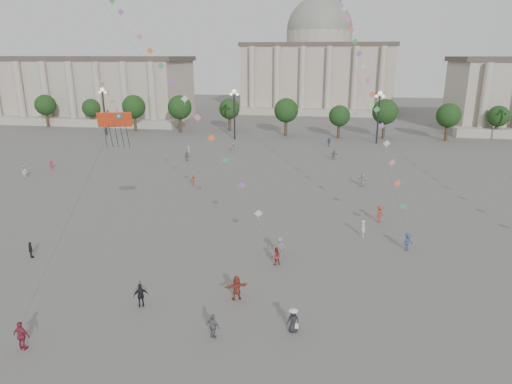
# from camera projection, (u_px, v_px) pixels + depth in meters

# --- Properties ---
(ground) EXTENTS (360.00, 360.00, 0.00)m
(ground) POSITION_uv_depth(u_px,v_px,m) (231.00, 327.00, 30.79)
(ground) COLOR #5C5957
(ground) RESTS_ON ground
(hall_west) EXTENTS (84.00, 26.22, 17.20)m
(hall_west) POSITION_uv_depth(u_px,v_px,m) (46.00, 88.00, 129.10)
(hall_west) COLOR #ACA090
(hall_west) RESTS_ON ground
(hall_central) EXTENTS (48.30, 34.30, 35.50)m
(hall_central) POSITION_uv_depth(u_px,v_px,m) (318.00, 65.00, 148.58)
(hall_central) COLOR #ACA090
(hall_central) RESTS_ON ground
(tree_row) EXTENTS (137.12, 5.12, 8.00)m
(tree_row) POSITION_uv_depth(u_px,v_px,m) (307.00, 111.00, 102.82)
(tree_row) COLOR #392A1C
(tree_row) RESTS_ON ground
(lamp_post_far_west) EXTENTS (2.00, 0.90, 10.65)m
(lamp_post_far_west) POSITION_uv_depth(u_px,v_px,m) (103.00, 103.00, 102.00)
(lamp_post_far_west) COLOR #262628
(lamp_post_far_west) RESTS_ON ground
(lamp_post_mid_west) EXTENTS (2.00, 0.90, 10.65)m
(lamp_post_mid_west) POSITION_uv_depth(u_px,v_px,m) (234.00, 105.00, 97.14)
(lamp_post_mid_west) COLOR #262628
(lamp_post_mid_west) RESTS_ON ground
(lamp_post_mid_east) EXTENTS (2.00, 0.90, 10.65)m
(lamp_post_mid_east) POSITION_uv_depth(u_px,v_px,m) (379.00, 108.00, 92.27)
(lamp_post_mid_east) COLOR #262628
(lamp_post_mid_east) RESTS_ON ground
(person_crowd_0) EXTENTS (1.11, 0.87, 1.76)m
(person_crowd_0) POSITION_uv_depth(u_px,v_px,m) (329.00, 142.00, 91.29)
(person_crowd_0) COLOR #354F78
(person_crowd_0) RESTS_ON ground
(person_crowd_1) EXTENTS (1.13, 1.01, 1.91)m
(person_crowd_1) POSITION_uv_depth(u_px,v_px,m) (25.00, 172.00, 67.66)
(person_crowd_1) COLOR silver
(person_crowd_1) RESTS_ON ground
(person_crowd_2) EXTENTS (1.09, 1.21, 1.62)m
(person_crowd_2) POSITION_uv_depth(u_px,v_px,m) (51.00, 165.00, 72.46)
(person_crowd_2) COLOR #9B2A3B
(person_crowd_2) RESTS_ON ground
(person_crowd_4) EXTENTS (1.14, 1.58, 1.65)m
(person_crowd_4) POSITION_uv_depth(u_px,v_px,m) (233.00, 147.00, 86.20)
(person_crowd_4) COLOR beige
(person_crowd_4) RESTS_ON ground
(person_crowd_6) EXTENTS (1.34, 0.89, 1.94)m
(person_crowd_6) POSITION_uv_depth(u_px,v_px,m) (280.00, 247.00, 41.27)
(person_crowd_6) COLOR slate
(person_crowd_6) RESTS_ON ground
(person_crowd_7) EXTENTS (1.71, 1.29, 1.80)m
(person_crowd_7) POSITION_uv_depth(u_px,v_px,m) (363.00, 180.00, 63.50)
(person_crowd_7) COLOR #B1B0AC
(person_crowd_7) RESTS_ON ground
(person_crowd_8) EXTENTS (1.28, 1.42, 1.91)m
(person_crowd_8) POSITION_uv_depth(u_px,v_px,m) (380.00, 214.00, 49.83)
(person_crowd_8) COLOR #953828
(person_crowd_8) RESTS_ON ground
(person_crowd_10) EXTENTS (0.55, 0.67, 1.57)m
(person_crowd_10) POSITION_uv_depth(u_px,v_px,m) (189.00, 150.00, 84.14)
(person_crowd_10) COLOR silver
(person_crowd_10) RESTS_ON ground
(person_crowd_12) EXTENTS (1.56, 0.66, 1.63)m
(person_crowd_12) POSITION_uv_depth(u_px,v_px,m) (334.00, 155.00, 79.85)
(person_crowd_12) COLOR slate
(person_crowd_12) RESTS_ON ground
(person_crowd_13) EXTENTS (0.65, 0.75, 1.73)m
(person_crowd_13) POSITION_uv_depth(u_px,v_px,m) (363.00, 228.00, 45.98)
(person_crowd_13) COLOR silver
(person_crowd_13) RESTS_ON ground
(person_crowd_16) EXTENTS (1.07, 0.53, 1.75)m
(person_crowd_16) POSITION_uv_depth(u_px,v_px,m) (187.00, 156.00, 78.84)
(person_crowd_16) COLOR slate
(person_crowd_16) RESTS_ON ground
(person_crowd_17) EXTENTS (0.73, 1.09, 1.57)m
(person_crowd_17) POSITION_uv_depth(u_px,v_px,m) (194.00, 180.00, 63.71)
(person_crowd_17) COLOR #984029
(person_crowd_17) RESTS_ON ground
(tourist_0) EXTENTS (1.17, 0.56, 1.94)m
(tourist_0) POSITION_uv_depth(u_px,v_px,m) (22.00, 336.00, 28.23)
(tourist_0) COLOR maroon
(tourist_0) RESTS_ON ground
(tourist_1) EXTENTS (0.93, 0.85, 1.53)m
(tourist_1) POSITION_uv_depth(u_px,v_px,m) (31.00, 250.00, 41.12)
(tourist_1) COLOR black
(tourist_1) RESTS_ON ground
(tourist_2) EXTENTS (1.84, 1.31, 1.91)m
(tourist_2) POSITION_uv_depth(u_px,v_px,m) (237.00, 288.00, 34.05)
(tourist_2) COLOR #973729
(tourist_2) RESTS_ON ground
(tourist_3) EXTENTS (1.09, 0.76, 1.71)m
(tourist_3) POSITION_uv_depth(u_px,v_px,m) (213.00, 326.00, 29.41)
(tourist_3) COLOR slate
(tourist_3) RESTS_ON ground
(tourist_4) EXTENTS (1.14, 0.92, 1.82)m
(tourist_4) POSITION_uv_depth(u_px,v_px,m) (141.00, 295.00, 33.07)
(tourist_4) COLOR black
(tourist_4) RESTS_ON ground
(kite_flyer_0) EXTENTS (0.98, 0.89, 1.64)m
(kite_flyer_0) POSITION_uv_depth(u_px,v_px,m) (276.00, 256.00, 39.76)
(kite_flyer_0) COLOR maroon
(kite_flyer_0) RESTS_ON ground
(kite_flyer_1) EXTENTS (1.27, 1.20, 1.73)m
(kite_flyer_1) POSITION_uv_depth(u_px,v_px,m) (408.00, 242.00, 42.65)
(kite_flyer_1) COLOR navy
(kite_flyer_1) RESTS_ON ground
(hat_person) EXTENTS (0.93, 0.75, 1.69)m
(hat_person) POSITION_uv_depth(u_px,v_px,m) (293.00, 320.00, 30.08)
(hat_person) COLOR black
(hat_person) RESTS_ON ground
(dragon_kite) EXTENTS (3.24, 3.86, 14.21)m
(dragon_kite) POSITION_uv_depth(u_px,v_px,m) (115.00, 131.00, 30.17)
(dragon_kite) COLOR red
(dragon_kite) RESTS_ON ground
(kite_train_west) EXTENTS (41.28, 37.12, 68.08)m
(kite_train_west) POSITION_uv_depth(u_px,v_px,m) (122.00, 18.00, 56.11)
(kite_train_west) COLOR #3F3F3F
(kite_train_west) RESTS_ON ground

